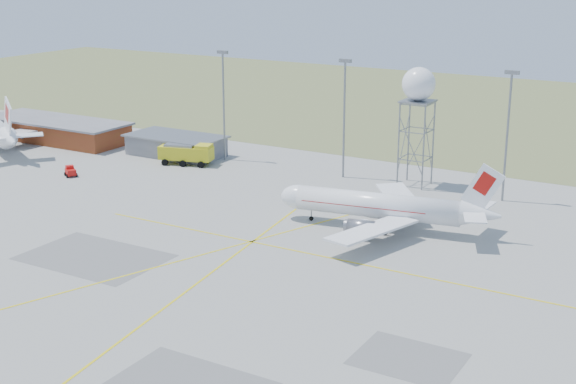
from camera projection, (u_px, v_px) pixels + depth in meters
The scene contains 11 objects.
ground at pixel (137, 340), 80.29m from camera, with size 400.00×400.00×0.00m, color #9C9D97.
grass_strip at pixel (515, 114), 196.20m from camera, with size 400.00×120.00×0.03m, color #5D6D3C.
building_orange at pixel (56, 130), 167.39m from camera, with size 33.00×12.00×4.30m.
building_grey at pixel (176, 145), 154.55m from camera, with size 19.00×10.00×3.90m.
mast_a at pixel (224, 96), 148.52m from camera, with size 2.20×0.50×20.50m.
mast_b at pixel (344, 109), 136.39m from camera, with size 2.20×0.50×20.50m.
mast_c at pixel (508, 125), 122.81m from camera, with size 2.20×0.50×20.50m.
airliner_main at pixel (381, 206), 112.26m from camera, with size 31.52×30.28×10.75m.
radar_tower at pixel (417, 120), 131.76m from camera, with size 5.47×5.47×19.81m.
fire_truck at pixel (187, 155), 147.59m from camera, with size 10.44×6.09×3.96m.
baggage_tug at pixel (71, 172), 140.10m from camera, with size 2.84×2.76×1.83m.
Camera 1 is at (49.90, -55.23, 36.82)m, focal length 50.00 mm.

